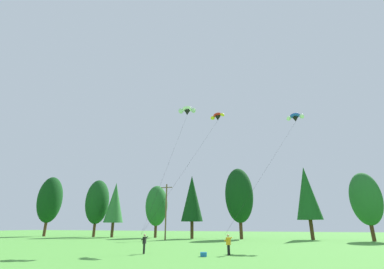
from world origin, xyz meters
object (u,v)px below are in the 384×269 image
utility_pole (166,210)px  kite_flyer_mid (228,243)px  parafoil_kite_far_white (187,111)px  picnic_cooler (204,254)px  kite_flyer_near (144,242)px  parafoil_kite_high_red_yellow (218,117)px  parafoil_kite_mid_blue_white (295,117)px

utility_pole → kite_flyer_mid: (15.17, -20.99, -4.08)m
parafoil_kite_far_white → kite_flyer_mid: bearing=-51.8°
picnic_cooler → parafoil_kite_far_white: bearing=103.1°
kite_flyer_near → parafoil_kite_high_red_yellow: (4.55, 12.01, 16.54)m
kite_flyer_mid → picnic_cooler: 2.49m
utility_pole → kite_flyer_near: bearing=-70.9°
utility_pole → kite_flyer_mid: size_ratio=5.69×
kite_flyer_mid → parafoil_kite_high_red_yellow: bearing=105.2°
picnic_cooler → utility_pole: bearing=107.3°
utility_pole → parafoil_kite_mid_blue_white: (23.35, -2.78, 13.79)m
parafoil_kite_mid_blue_white → parafoil_kite_far_white: 17.83m
utility_pole → parafoil_kite_high_red_yellow: bearing=-39.6°
parafoil_kite_far_white → parafoil_kite_high_red_yellow: bearing=26.5°
utility_pole → parafoil_kite_mid_blue_white: size_ratio=0.51×
kite_flyer_near → parafoil_kite_high_red_yellow: 20.93m
picnic_cooler → kite_flyer_mid: bearing=26.3°
parafoil_kite_far_white → utility_pole: bearing=124.0°
parafoil_kite_mid_blue_white → picnic_cooler: bearing=-116.9°
utility_pole → picnic_cooler: (13.36, -22.49, -4.90)m
parafoil_kite_mid_blue_white → kite_flyer_mid: bearing=-114.2°
utility_pole → parafoil_kite_high_red_yellow: 20.17m
parafoil_kite_far_white → picnic_cooler: (5.18, -10.37, -18.04)m
parafoil_kite_high_red_yellow → utility_pole: bearing=140.4°
utility_pole → parafoil_kite_high_red_yellow: size_ratio=0.58×
utility_pole → kite_flyer_near: size_ratio=5.69×
parafoil_kite_mid_blue_white → parafoil_kite_far_white: size_ratio=1.08×
kite_flyer_near → picnic_cooler: 5.76m
parafoil_kite_mid_blue_white → picnic_cooler: parafoil_kite_mid_blue_white is taller
kite_flyer_mid → parafoil_kite_high_red_yellow: (-2.95, 10.88, 16.54)m
utility_pole → picnic_cooler: utility_pole is taller
parafoil_kite_mid_blue_white → picnic_cooler: size_ratio=36.08×
kite_flyer_mid → parafoil_kite_high_red_yellow: parafoil_kite_high_red_yellow is taller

